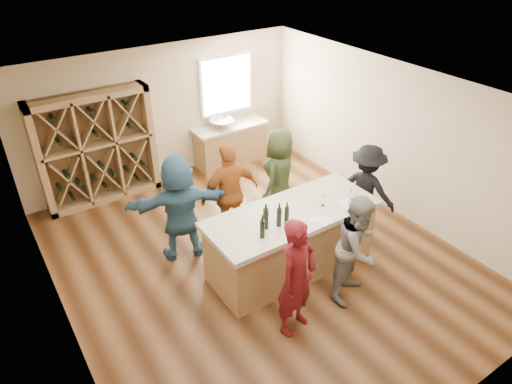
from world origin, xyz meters
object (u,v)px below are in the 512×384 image
sink (222,123)px  person_far_left (180,208)px  person_far_mid (230,193)px  wine_bottle_e (287,215)px  wine_bottle_d (279,217)px  person_near_left (297,278)px  wine_rack (97,149)px  person_far_right (279,175)px  person_server (365,189)px  tasting_counter_base (291,242)px  wine_bottle_b (262,229)px  wine_bottle_c (266,219)px  person_near_right (358,248)px

sink → person_far_left: bearing=-132.0°
person_far_mid → person_far_left: person_far_left is taller
wine_bottle_e → person_far_left: 1.81m
wine_bottle_d → person_near_left: bearing=-111.0°
wine_rack → person_far_right: wine_rack is taller
wine_bottle_e → person_far_right: 1.80m
sink → person_server: size_ratio=0.33×
tasting_counter_base → wine_bottle_b: 1.07m
person_server → person_far_left: bearing=45.5°
wine_bottle_c → wine_bottle_d: (0.19, -0.05, -0.01)m
wine_bottle_b → person_near_left: person_near_left is taller
person_server → person_far_right: size_ratio=0.94×
wine_bottle_e → wine_bottle_b: bearing=-170.3°
person_server → person_near_right: bearing=107.4°
person_far_right → person_far_mid: bearing=-26.0°
person_far_mid → person_near_left: bearing=83.8°
tasting_counter_base → person_near_right: 1.13m
person_near_left → person_far_right: bearing=42.8°
tasting_counter_base → person_near_left: 1.31m
sink → person_server: 3.64m
sink → person_near_right: 4.69m
sink → person_near_right: size_ratio=0.32×
wine_rack → wine_bottle_d: (1.42, -3.93, 0.13)m
wine_bottle_d → wine_bottle_e: size_ratio=1.07×
tasting_counter_base → wine_bottle_b: bearing=-159.9°
person_near_left → person_near_right: 1.15m
person_server → person_near_left: bearing=91.9°
tasting_counter_base → person_far_left: size_ratio=1.42×
wine_bottle_c → person_server: bearing=6.5°
wine_bottle_b → person_far_mid: (0.37, 1.50, -0.32)m
person_server → person_far_right: bearing=17.7°
tasting_counter_base → wine_bottle_c: size_ratio=8.00×
wine_bottle_b → wine_bottle_d: (0.36, 0.10, 0.00)m
person_near_left → person_far_right: same height
person_server → person_far_left: (-3.00, 1.13, 0.09)m
wine_rack → tasting_counter_base: (1.81, -3.76, -0.60)m
wine_bottle_c → person_server: (2.30, 0.26, -0.41)m
wine_bottle_e → wine_bottle_c: bearing=167.6°
sink → wine_bottle_c: size_ratio=1.67×
wine_bottle_d → sink: bearing=71.7°
person_near_left → wine_bottle_b: bearing=76.4°
tasting_counter_base → person_far_right: person_far_right is taller
wine_bottle_d → person_near_left: (-0.33, -0.86, -0.35)m
wine_rack → person_far_mid: (1.44, -2.53, -0.19)m
sink → person_far_mid: size_ratio=0.30×
wine_bottle_c → person_far_left: size_ratio=0.18×
wine_bottle_e → wine_rack: bearing=111.4°
wine_bottle_e → person_server: bearing=9.5°
wine_bottle_c → person_far_mid: size_ratio=0.18×
person_far_right → wine_bottle_b: bearing=17.8°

